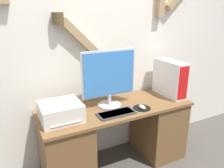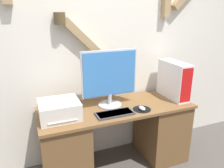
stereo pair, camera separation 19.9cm
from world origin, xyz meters
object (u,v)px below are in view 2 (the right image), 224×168
at_px(mouse, 142,108).
at_px(computer_tower, 174,80).
at_px(printer, 59,110).
at_px(keyboard, 115,113).
at_px(monitor, 110,76).

distance_m(mouse, computer_tower, 0.59).
relative_size(computer_tower, printer, 1.19).
bearing_deg(keyboard, computer_tower, 11.99).
relative_size(monitor, printer, 1.61).
xyz_separation_m(monitor, keyboard, (-0.03, -0.23, -0.32)).
bearing_deg(printer, computer_tower, 1.75).
bearing_deg(computer_tower, keyboard, -168.01).
bearing_deg(monitor, computer_tower, -3.88).
bearing_deg(mouse, computer_tower, 20.16).
relative_size(keyboard, printer, 1.01).
height_order(keyboard, mouse, mouse).
xyz_separation_m(keyboard, computer_tower, (0.82, 0.17, 0.20)).
height_order(keyboard, computer_tower, computer_tower).
bearing_deg(keyboard, mouse, -3.34).
distance_m(monitor, printer, 0.61).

